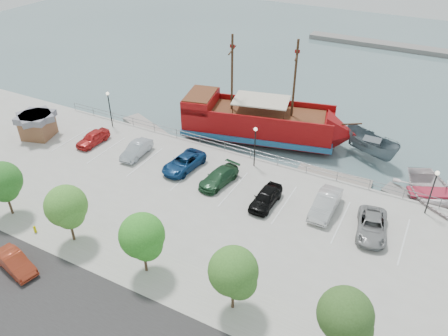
% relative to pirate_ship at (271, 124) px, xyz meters
% --- Properties ---
extents(ground, '(160.00, 160.00, 0.00)m').
position_rel_pirate_ship_xyz_m(ground, '(1.27, -13.64, -2.06)').
color(ground, '#4D656B').
extents(sidewalk, '(100.00, 4.00, 0.05)m').
position_rel_pirate_ship_xyz_m(sidewalk, '(1.27, -23.64, -1.04)').
color(sidewalk, '#9D998C').
rests_on(sidewalk, land_slab).
extents(seawall_railing, '(50.00, 0.06, 1.00)m').
position_rel_pirate_ship_xyz_m(seawall_railing, '(1.27, -5.84, -0.53)').
color(seawall_railing, slate).
rests_on(seawall_railing, land_slab).
extents(far_shore, '(40.00, 3.00, 0.80)m').
position_rel_pirate_ship_xyz_m(far_shore, '(11.27, 41.36, -1.66)').
color(far_shore, slate).
rests_on(far_shore, ground).
extents(pirate_ship, '(19.81, 9.41, 12.27)m').
position_rel_pirate_ship_xyz_m(pirate_ship, '(0.00, 0.00, 0.00)').
color(pirate_ship, maroon).
rests_on(pirate_ship, ground).
extents(patrol_boat, '(7.14, 5.46, 2.61)m').
position_rel_pirate_ship_xyz_m(patrol_boat, '(10.82, 1.48, -0.75)').
color(patrol_boat, slate).
rests_on(patrol_boat, ground).
extents(speedboat, '(8.27, 9.38, 1.61)m').
position_rel_pirate_ship_xyz_m(speedboat, '(17.44, -3.89, -1.25)').
color(speedboat, silver).
rests_on(speedboat, ground).
extents(dock_west, '(7.86, 4.99, 0.44)m').
position_rel_pirate_ship_xyz_m(dock_west, '(-13.99, -4.44, -1.84)').
color(dock_west, gray).
rests_on(dock_west, ground).
extents(dock_mid, '(7.38, 2.37, 0.42)m').
position_rel_pirate_ship_xyz_m(dock_mid, '(8.65, -4.44, -1.85)').
color(dock_mid, gray).
rests_on(dock_mid, ground).
extents(dock_east, '(6.80, 3.65, 0.37)m').
position_rel_pirate_ship_xyz_m(dock_east, '(16.61, -4.44, -1.87)').
color(dock_east, slate).
rests_on(dock_east, ground).
extents(shed, '(4.09, 4.09, 2.71)m').
position_rel_pirate_ship_xyz_m(shed, '(-22.32, -12.76, 0.39)').
color(shed, brown).
rests_on(shed, land_slab).
extents(street_sedan, '(4.22, 2.20, 1.32)m').
position_rel_pirate_ship_xyz_m(street_sedan, '(-8.19, -27.92, -0.39)').
color(street_sedan, '#9E311A').
rests_on(street_sedan, street).
extents(fire_hydrant, '(0.23, 0.23, 0.67)m').
position_rel_pirate_ship_xyz_m(fire_hydrant, '(-10.11, -24.44, -0.69)').
color(fire_hydrant, '#C4BC00').
rests_on(fire_hydrant, sidewalk).
extents(lamp_post_left, '(0.36, 0.36, 4.28)m').
position_rel_pirate_ship_xyz_m(lamp_post_left, '(-16.73, -7.14, 1.88)').
color(lamp_post_left, black).
rests_on(lamp_post_left, land_slab).
extents(lamp_post_mid, '(0.36, 0.36, 4.28)m').
position_rel_pirate_ship_xyz_m(lamp_post_mid, '(1.27, -7.14, 1.88)').
color(lamp_post_mid, black).
rests_on(lamp_post_mid, land_slab).
extents(lamp_post_right, '(0.36, 0.36, 4.28)m').
position_rel_pirate_ship_xyz_m(lamp_post_right, '(17.27, -7.14, 1.88)').
color(lamp_post_right, black).
rests_on(lamp_post_right, land_slab).
extents(tree_b, '(3.30, 3.20, 5.00)m').
position_rel_pirate_ship_xyz_m(tree_b, '(-13.58, -23.72, 2.24)').
color(tree_b, '#473321').
rests_on(tree_b, sidewalk).
extents(tree_c, '(3.30, 3.20, 5.00)m').
position_rel_pirate_ship_xyz_m(tree_c, '(-6.58, -23.72, 2.24)').
color(tree_c, '#473321').
rests_on(tree_c, sidewalk).
extents(tree_d, '(3.30, 3.20, 5.00)m').
position_rel_pirate_ship_xyz_m(tree_d, '(0.42, -23.72, 2.24)').
color(tree_d, '#473321').
rests_on(tree_d, sidewalk).
extents(tree_e, '(3.30, 3.20, 5.00)m').
position_rel_pirate_ship_xyz_m(tree_e, '(7.42, -23.72, 2.24)').
color(tree_e, '#473321').
rests_on(tree_e, sidewalk).
extents(tree_f, '(3.30, 3.20, 5.00)m').
position_rel_pirate_ship_xyz_m(tree_f, '(14.42, -23.72, 2.24)').
color(tree_f, '#473321').
rests_on(tree_f, sidewalk).
extents(parked_car_a, '(1.78, 4.12, 1.39)m').
position_rel_pirate_ship_xyz_m(parked_car_a, '(-15.92, -11.21, -0.36)').
color(parked_car_a, red).
rests_on(parked_car_a, land_slab).
extents(parked_car_b, '(1.75, 4.31, 1.39)m').
position_rel_pirate_ship_xyz_m(parked_car_b, '(-10.23, -11.01, -0.36)').
color(parked_car_b, '#9BA3AB').
rests_on(parked_car_b, land_slab).
extents(parked_car_c, '(2.80, 5.23, 1.40)m').
position_rel_pirate_ship_xyz_m(parked_car_c, '(-4.60, -10.85, -0.36)').
color(parked_car_c, navy).
rests_on(parked_car_c, land_slab).
extents(parked_car_d, '(2.63, 4.89, 1.35)m').
position_rel_pirate_ship_xyz_m(parked_car_d, '(-0.37, -11.47, -0.38)').
color(parked_car_d, '#1C4226').
rests_on(parked_car_d, land_slab).
extents(parked_car_e, '(1.85, 4.34, 1.46)m').
position_rel_pirate_ship_xyz_m(parked_car_e, '(4.76, -12.37, -0.32)').
color(parked_car_e, black).
rests_on(parked_car_e, land_slab).
extents(parked_car_f, '(1.74, 4.90, 1.61)m').
position_rel_pirate_ship_xyz_m(parked_car_f, '(9.63, -10.91, -0.25)').
color(parked_car_f, silver).
rests_on(parked_car_f, land_slab).
extents(parked_car_g, '(3.11, 5.25, 1.37)m').
position_rel_pirate_ship_xyz_m(parked_car_g, '(13.72, -11.86, -0.37)').
color(parked_car_g, gray).
rests_on(parked_car_g, land_slab).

